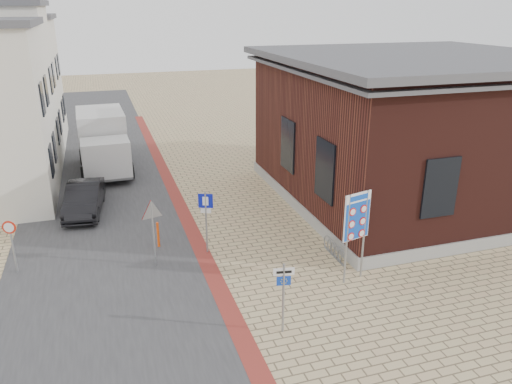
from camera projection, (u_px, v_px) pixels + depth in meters
ground at (290, 299)px, 15.95m from camera, size 120.00×120.00×0.00m
road_strip at (100, 174)px, 27.76m from camera, size 7.00×60.00×0.02m
curb_strip at (177, 198)px, 24.30m from camera, size 0.60×40.00×0.02m
brick_building at (415, 126)px, 23.53m from camera, size 13.00×13.00×6.80m
townhouse_far at (2, 81)px, 32.77m from camera, size 7.40×6.40×8.30m
bike_rack at (335, 250)px, 18.58m from camera, size 0.08×1.80×0.60m
sedan at (84, 198)px, 22.43m from camera, size 1.91×4.27×1.36m
box_truck at (103, 142)px, 27.87m from camera, size 2.81×6.29×3.26m
border_sign at (357, 218)px, 16.30m from camera, size 1.06×0.32×3.19m
essen_sign at (284, 288)px, 13.88m from camera, size 0.59×0.14×2.19m
parking_sign at (206, 212)px, 18.40m from camera, size 0.51×0.25×2.45m
yield_sign at (152, 217)px, 17.38m from camera, size 0.86×0.31×2.48m
speed_sign at (12, 239)px, 17.09m from camera, size 0.46×0.16×1.99m
bollard at (158, 235)px, 19.23m from camera, size 0.12×0.12×1.04m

